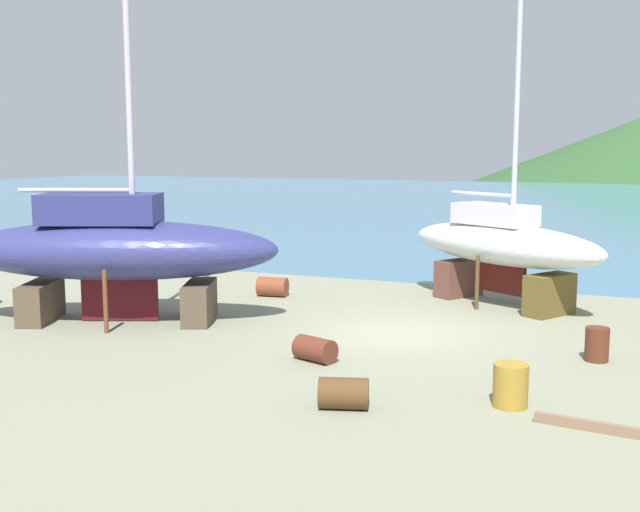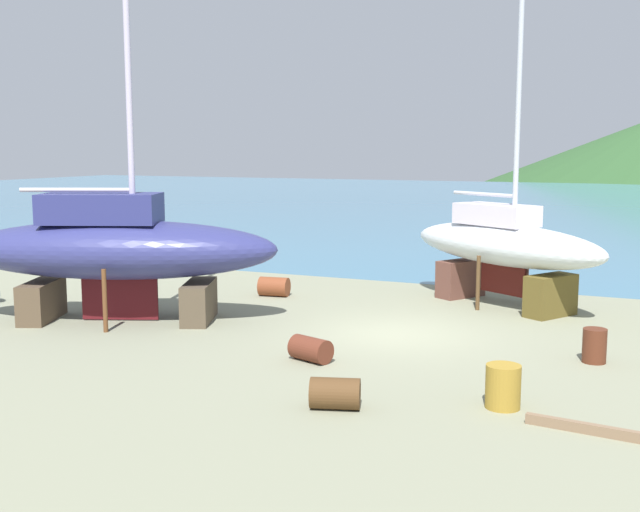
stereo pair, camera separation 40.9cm
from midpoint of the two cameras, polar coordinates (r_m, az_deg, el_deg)
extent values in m
plane|color=gray|center=(16.93, 2.68, -8.23)|extent=(43.06, 43.06, 0.00)
cube|color=teal|center=(68.03, 18.60, 3.58)|extent=(164.63, 83.30, 0.01)
cube|color=brown|center=(21.47, -8.36, -3.34)|extent=(1.39, 2.10, 1.08)
cube|color=brown|center=(22.63, -19.31, -3.13)|extent=(1.39, 2.10, 1.08)
cylinder|color=brown|center=(23.19, -13.11, -1.92)|extent=(0.12, 0.12, 1.64)
cylinder|color=brown|center=(20.62, -15.01, -3.20)|extent=(0.12, 0.12, 1.64)
ellipsoid|color=navy|center=(21.73, -14.11, 0.45)|extent=(9.02, 5.54, 1.61)
cube|color=#511216|center=(21.94, -13.99, -3.10)|extent=(1.97, 0.85, 1.13)
cube|color=navy|center=(21.74, -15.32, 3.40)|extent=(3.47, 2.55, 0.81)
cylinder|color=beige|center=(21.90, -17.01, 4.67)|extent=(2.88, 1.25, 0.12)
cube|color=brown|center=(22.87, 17.10, -2.80)|extent=(1.41, 1.70, 1.17)
cube|color=brown|center=(25.12, 10.77, -1.64)|extent=(1.41, 1.70, 1.17)
cylinder|color=brown|center=(24.73, 15.43, -1.43)|extent=(0.12, 0.12, 1.61)
cylinder|color=brown|center=(23.13, 12.05, -1.95)|extent=(0.12, 0.12, 1.61)
ellipsoid|color=silver|center=(23.77, 13.89, 0.82)|extent=(7.01, 5.31, 1.25)
cube|color=#4C1410|center=(23.92, 13.80, -1.70)|extent=(1.48, 0.94, 0.87)
cube|color=silver|center=(23.91, 13.32, 2.98)|extent=(2.77, 2.31, 0.62)
cylinder|color=silver|center=(23.56, 15.04, 14.93)|extent=(0.16, 0.16, 10.52)
cylinder|color=silver|center=(24.22, 12.43, 4.47)|extent=(2.16, 1.37, 0.11)
cylinder|color=olive|center=(14.76, 14.11, -9.30)|extent=(0.91, 0.91, 0.80)
cylinder|color=#552818|center=(18.34, 20.16, -6.21)|extent=(0.53, 0.53, 0.76)
cylinder|color=#5F2B1C|center=(17.36, -0.02, -6.88)|extent=(1.05, 0.82, 0.55)
cylinder|color=#53361D|center=(14.31, 1.95, -10.07)|extent=(1.04, 0.82, 0.58)
cylinder|color=brown|center=(24.86, -2.93, -2.27)|extent=(1.01, 0.73, 0.61)
cube|color=#80644A|center=(14.00, 19.83, -11.85)|extent=(2.02, 0.37, 0.18)
camera|label=1|loc=(0.20, -89.47, 0.07)|focal=43.48mm
camera|label=2|loc=(0.20, 90.53, -0.07)|focal=43.48mm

